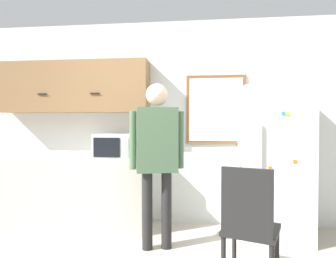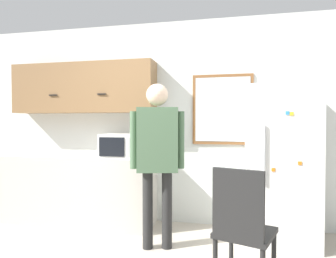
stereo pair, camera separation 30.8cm
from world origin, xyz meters
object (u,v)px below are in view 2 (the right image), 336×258
Objects in this scene: chair at (242,224)px; person at (157,148)px; refrigerator at (280,164)px; microwave at (120,146)px.

person is at bearing -17.92° from chair.
microwave is at bearing 179.41° from refrigerator.
microwave is 0.27× the size of refrigerator.
refrigerator reaches higher than chair.
refrigerator is (1.31, 0.50, -0.20)m from person.
person is 1.42m from refrigerator.
refrigerator is at bearing 6.20° from person.
refrigerator is (1.93, -0.02, -0.17)m from microwave.
chair is (0.87, -0.65, -0.54)m from person.
person is 1.77× the size of chair.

